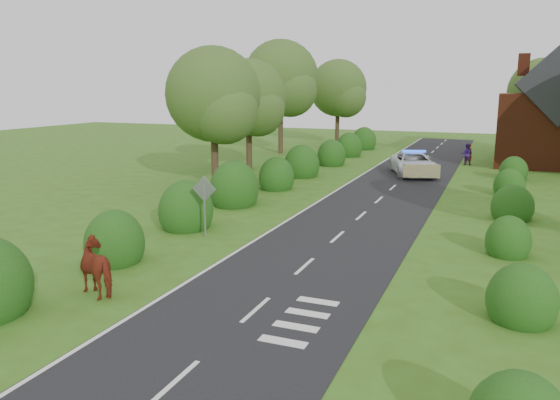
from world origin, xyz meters
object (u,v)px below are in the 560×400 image
at_px(pedestrian_purple, 467,154).
at_px(pedestrian_red, 468,154).
at_px(cow, 101,271).
at_px(police_van, 414,164).
at_px(road_sign, 204,197).

bearing_deg(pedestrian_purple, pedestrian_red, -114.51).
bearing_deg(cow, pedestrian_red, -176.43).
relative_size(police_van, pedestrian_purple, 3.69).
xyz_separation_m(cow, pedestrian_purple, (8.24, 32.60, 0.15)).
bearing_deg(police_van, pedestrian_red, 45.93).
xyz_separation_m(road_sign, police_van, (5.39, 19.44, -0.86)).
distance_m(police_van, pedestrian_red, 7.53).
bearing_deg(road_sign, police_van, 74.51).
relative_size(road_sign, cow, 1.29).
bearing_deg(pedestrian_purple, road_sign, 75.28).
distance_m(police_van, pedestrian_purple, 7.32).
bearing_deg(road_sign, pedestrian_red, 71.90).
xyz_separation_m(road_sign, cow, (0.24, -6.54, -0.96)).
height_order(cow, police_van, police_van).
height_order(police_van, pedestrian_red, police_van).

